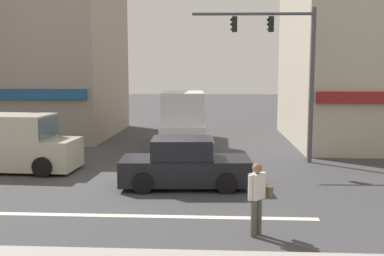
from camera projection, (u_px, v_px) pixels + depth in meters
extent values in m
plane|color=#3D3D3F|center=(159.00, 183.00, 14.98)|extent=(120.00, 120.00, 0.00)
cube|color=silver|center=(142.00, 216.00, 11.51)|extent=(9.00, 0.24, 0.01)
cube|color=gray|center=(12.00, 61.00, 26.19)|extent=(11.94, 8.79, 8.59)
cylinder|color=#47474C|center=(312.00, 86.00, 17.98)|extent=(0.18, 0.18, 6.20)
cylinder|color=#47474C|center=(253.00, 14.00, 17.69)|extent=(4.80, 0.25, 0.12)
cube|color=black|center=(271.00, 24.00, 17.72)|extent=(0.21, 0.25, 0.60)
sphere|color=black|center=(268.00, 19.00, 17.70)|extent=(0.12, 0.12, 0.12)
sphere|color=black|center=(268.00, 24.00, 17.73)|extent=(0.12, 0.12, 0.12)
sphere|color=green|center=(268.00, 29.00, 17.75)|extent=(0.12, 0.12, 0.12)
cube|color=black|center=(235.00, 24.00, 17.76)|extent=(0.21, 0.25, 0.60)
sphere|color=black|center=(232.00, 20.00, 17.74)|extent=(0.12, 0.12, 0.12)
sphere|color=black|center=(232.00, 24.00, 17.77)|extent=(0.12, 0.12, 0.12)
sphere|color=green|center=(231.00, 29.00, 17.79)|extent=(0.12, 0.12, 0.12)
cube|color=#B7B29E|center=(16.00, 153.00, 16.74)|extent=(4.68, 2.05, 1.10)
cube|color=#B7B29E|center=(7.00, 126.00, 16.65)|extent=(3.28, 1.95, 0.90)
cube|color=#475666|center=(49.00, 127.00, 16.48)|extent=(0.14, 1.66, 0.76)
cylinder|color=black|center=(63.00, 157.00, 17.54)|extent=(0.73, 0.23, 0.72)
cylinder|color=black|center=(42.00, 167.00, 15.73)|extent=(0.73, 0.23, 0.72)
cube|color=black|center=(185.00, 170.00, 14.40)|extent=(4.19, 1.94, 0.80)
cube|color=black|center=(182.00, 148.00, 14.31)|extent=(1.99, 1.67, 0.64)
cube|color=#475666|center=(212.00, 148.00, 14.31)|extent=(0.14, 1.44, 0.54)
cylinder|color=black|center=(223.00, 171.00, 15.27)|extent=(0.65, 0.22, 0.64)
cylinder|color=black|center=(227.00, 183.00, 13.59)|extent=(0.65, 0.22, 0.64)
cylinder|color=black|center=(148.00, 171.00, 15.27)|extent=(0.65, 0.22, 0.64)
cylinder|color=black|center=(143.00, 183.00, 13.58)|extent=(0.65, 0.22, 0.64)
cube|color=silver|center=(183.00, 133.00, 21.66)|extent=(2.34, 5.71, 1.20)
cube|color=silver|center=(183.00, 107.00, 20.95)|extent=(2.10, 3.51, 1.40)
cube|color=#475666|center=(183.00, 104.00, 22.65)|extent=(1.75, 0.17, 1.19)
cylinder|color=black|center=(165.00, 135.00, 23.41)|extent=(0.29, 0.85, 0.84)
cylinder|color=black|center=(203.00, 135.00, 23.42)|extent=(0.29, 0.85, 0.84)
cylinder|color=black|center=(160.00, 145.00, 19.97)|extent=(0.29, 0.85, 0.84)
cylinder|color=black|center=(205.00, 145.00, 19.98)|extent=(0.29, 0.85, 0.84)
cylinder|color=#4C4742|center=(254.00, 218.00, 10.02)|extent=(0.14, 0.14, 0.86)
cylinder|color=#4C4742|center=(259.00, 216.00, 10.15)|extent=(0.14, 0.14, 0.86)
cube|color=beige|center=(257.00, 186.00, 9.99)|extent=(0.40, 0.41, 0.58)
sphere|color=brown|center=(257.00, 168.00, 9.94)|extent=(0.22, 0.22, 0.22)
cylinder|color=beige|center=(250.00, 188.00, 9.83)|extent=(0.09, 0.09, 0.56)
cylinder|color=beige|center=(263.00, 184.00, 10.16)|extent=(0.09, 0.09, 0.56)
cube|color=brown|center=(267.00, 191.00, 10.21)|extent=(0.29, 0.28, 0.24)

